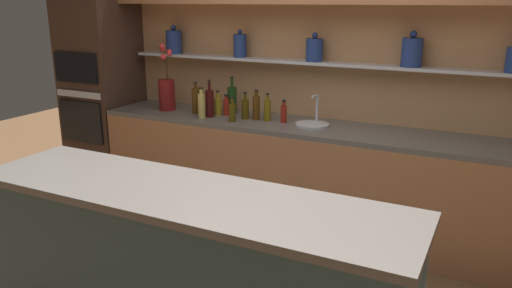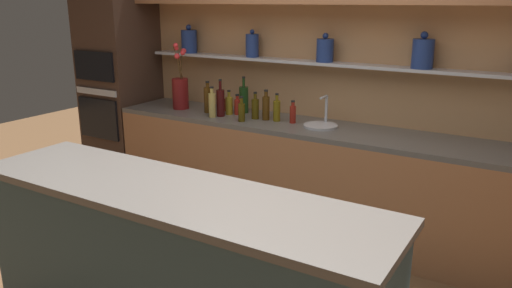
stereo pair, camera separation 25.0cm
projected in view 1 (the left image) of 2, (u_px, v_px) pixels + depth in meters
name	position (u px, v px, depth m)	size (l,w,h in m)	color
back_wall_unit	(331.00, 45.00, 4.14)	(5.20, 0.44, 2.60)	tan
back_counter_unit	(305.00, 178.00, 4.24)	(3.75, 0.62, 0.92)	#99603D
island_counter	(187.00, 283.00, 2.56)	(2.31, 0.61, 1.02)	#334C56
oven_tower	(102.00, 87.00, 5.02)	(0.62, 0.64, 2.14)	#3D281E
flower_vase	(167.00, 92.00, 4.63)	(0.15, 0.18, 0.62)	maroon
sink_fixture	(313.00, 123.00, 4.09)	(0.28, 0.28, 0.25)	#B7B7BC
bottle_oil_0	(232.00, 112.00, 4.20)	(0.06, 0.06, 0.22)	#47380A
bottle_oil_1	(218.00, 106.00, 4.45)	(0.07, 0.07, 0.22)	olive
bottle_spirit_2	(196.00, 100.00, 4.50)	(0.07, 0.07, 0.29)	#4C2D0C
bottle_wine_3	(210.00, 103.00, 4.37)	(0.07, 0.07, 0.33)	#380C0C
bottle_spirit_4	(201.00, 105.00, 4.33)	(0.06, 0.06, 0.27)	tan
bottle_oil_5	(267.00, 110.00, 4.24)	(0.06, 0.06, 0.24)	brown
bottle_oil_6	(245.00, 108.00, 4.30)	(0.06, 0.06, 0.24)	#47380A
bottle_wine_7	(232.00, 100.00, 4.52)	(0.08, 0.08, 0.33)	#193814
bottle_spirit_8	(256.00, 107.00, 4.27)	(0.06, 0.06, 0.26)	#4C2D0C
bottle_sauce_9	(226.00, 107.00, 4.45)	(0.05, 0.05, 0.19)	maroon
bottle_sauce_10	(211.00, 105.00, 4.59)	(0.05, 0.05, 0.16)	maroon
bottle_sauce_11	(284.00, 113.00, 4.18)	(0.05, 0.05, 0.19)	maroon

